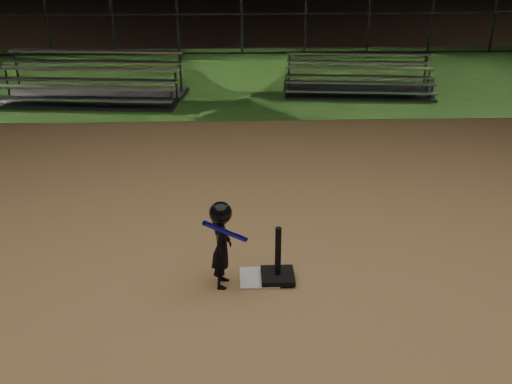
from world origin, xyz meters
name	(u,v)px	position (x,y,z in m)	size (l,w,h in m)	color
ground	(259,279)	(0.00, 0.00, 0.00)	(80.00, 80.00, 0.00)	#A37949
grass_strip	(244,76)	(0.00, 10.00, 0.01)	(60.00, 8.00, 0.01)	#2E5D1E
home_plate	(259,278)	(0.00, 0.00, 0.01)	(0.45, 0.45, 0.02)	beige
batting_tee	(278,270)	(0.21, -0.03, 0.14)	(0.38, 0.38, 0.65)	black
child_batter	(222,242)	(-0.42, -0.10, 0.55)	(0.49, 0.49, 1.04)	black
bleacher_left	(91,91)	(-3.62, 7.83, 0.21)	(4.39, 2.47, 1.03)	silver
bleacher_right	(358,85)	(2.77, 8.24, 0.18)	(3.69, 2.07, 0.86)	#A2A2A7
backstop_fence	(242,14)	(0.00, 13.00, 1.25)	(20.08, 0.08, 2.50)	#38383D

